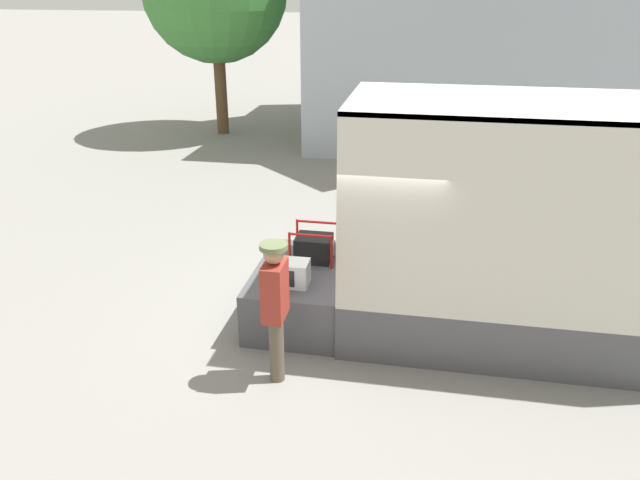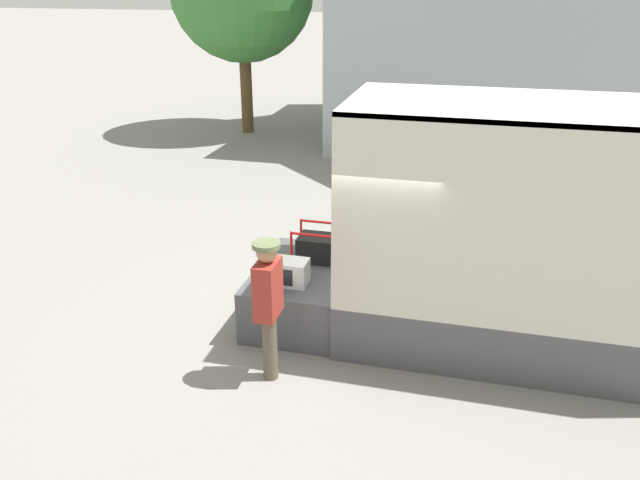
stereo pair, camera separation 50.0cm
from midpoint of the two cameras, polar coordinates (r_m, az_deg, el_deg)
name	(u,v)px [view 1 (the left image)]	position (r m, az deg, el deg)	size (l,w,h in m)	color
ground_plane	(346,319)	(9.09, 0.84, -7.27)	(160.00, 160.00, 0.00)	gray
tailgate_deck	(302,292)	(9.03, -3.24, -4.82)	(1.30, 2.00, 0.75)	#4C4C51
microwave	(288,273)	(8.37, -4.62, -3.03)	(0.55, 0.36, 0.34)	white
portable_generator	(315,248)	(9.05, -2.00, -0.72)	(0.64, 0.55, 0.51)	black
worker_person	(275,298)	(7.32, -6.09, -5.34)	(0.33, 0.44, 1.82)	brown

